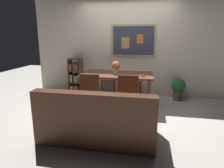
# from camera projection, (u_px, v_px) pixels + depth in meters

# --- Properties ---
(ground_plane) EXTENTS (12.00, 12.00, 0.00)m
(ground_plane) POSITION_uv_depth(u_px,v_px,m) (119.00, 111.00, 4.34)
(ground_plane) COLOR #B7B2A8
(wall_back_with_painting) EXTENTS (5.20, 0.14, 2.60)m
(wall_back_with_painting) POSITION_uv_depth(u_px,v_px,m) (128.00, 47.00, 5.37)
(wall_back_with_painting) COLOR beige
(wall_back_with_painting) RESTS_ON ground_plane
(dining_table) EXTENTS (1.64, 0.95, 0.75)m
(dining_table) POSITION_uv_depth(u_px,v_px,m) (118.00, 77.00, 4.64)
(dining_table) COLOR brown
(dining_table) RESTS_ON ground_plane
(dining_chair_far_right) EXTENTS (0.40, 0.41, 0.91)m
(dining_chair_far_right) POSITION_uv_depth(u_px,v_px,m) (135.00, 76.00, 5.43)
(dining_chair_far_right) COLOR brown
(dining_chair_far_right) RESTS_ON ground_plane
(dining_chair_near_left) EXTENTS (0.40, 0.41, 0.91)m
(dining_chair_near_left) POSITION_uv_depth(u_px,v_px,m) (91.00, 92.00, 3.91)
(dining_chair_near_left) COLOR brown
(dining_chair_near_left) RESTS_ON ground_plane
(dining_chair_near_right) EXTENTS (0.40, 0.41, 0.91)m
(dining_chair_near_right) POSITION_uv_depth(u_px,v_px,m) (129.00, 93.00, 3.80)
(dining_chair_near_right) COLOR brown
(dining_chair_near_right) RESTS_ON ground_plane
(dining_chair_far_left) EXTENTS (0.40, 0.41, 0.91)m
(dining_chair_far_left) POSITION_uv_depth(u_px,v_px,m) (110.00, 75.00, 5.57)
(dining_chair_far_left) COLOR brown
(dining_chair_far_left) RESTS_ON ground_plane
(leather_couch) EXTENTS (1.80, 0.84, 0.84)m
(leather_couch) POSITION_uv_depth(u_px,v_px,m) (98.00, 121.00, 3.11)
(leather_couch) COLOR #472819
(leather_couch) RESTS_ON ground_plane
(bookshelf) EXTENTS (0.36, 0.28, 1.01)m
(bookshelf) POSITION_uv_depth(u_px,v_px,m) (76.00, 78.00, 5.56)
(bookshelf) COLOR brown
(bookshelf) RESTS_ON ground_plane
(potted_ivy) EXTENTS (0.35, 0.35, 0.59)m
(potted_ivy) POSITION_uv_depth(u_px,v_px,m) (178.00, 88.00, 5.06)
(potted_ivy) COLOR brown
(potted_ivy) RESTS_ON ground_plane
(flower_vase) EXTENTS (0.20, 0.20, 0.29)m
(flower_vase) POSITION_uv_depth(u_px,v_px,m) (116.00, 67.00, 4.55)
(flower_vase) COLOR beige
(flower_vase) RESTS_ON dining_table
(tv_remote) EXTENTS (0.05, 0.16, 0.02)m
(tv_remote) POSITION_uv_depth(u_px,v_px,m) (143.00, 75.00, 4.35)
(tv_remote) COLOR black
(tv_remote) RESTS_ON dining_table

